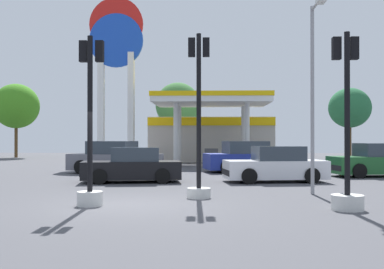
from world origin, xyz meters
TOP-DOWN VIEW (x-y plane):
  - ground_plane at (0.00, 0.00)m, footprint 90.00×90.00m
  - gas_station at (2.31, 24.19)m, footprint 9.48×11.37m
  - station_pole_sign at (-4.13, 19.04)m, footprint 3.65×0.56m
  - car_0 at (10.12, 9.85)m, footprint 4.60×2.51m
  - car_1 at (-2.68, 11.41)m, footprint 4.93×2.96m
  - car_2 at (4.23, 12.58)m, footprint 4.89×2.87m
  - car_3 at (4.91, 6.89)m, footprint 4.31×2.32m
  - car_5 at (-0.97, 6.53)m, footprint 4.19×2.28m
  - traffic_signal_0 at (1.88, 1.54)m, footprint 0.72×0.72m
  - traffic_signal_1 at (5.65, -0.73)m, footprint 0.81×0.81m
  - traffic_signal_2 at (-0.98, -0.21)m, footprint 0.68×0.70m
  - tree_0 at (-15.83, 30.70)m, footprint 4.24×4.24m
  - tree_1 at (-0.88, 32.85)m, footprint 4.30×4.30m
  - tree_2 at (15.03, 31.16)m, footprint 3.84×3.84m
  - corner_streetlamp at (5.50, 2.35)m, footprint 0.24×1.48m

SIDE VIEW (x-z plane):
  - ground_plane at x=0.00m, z-range 0.00..0.00m
  - car_5 at x=-0.97m, z-range -0.07..1.36m
  - car_3 at x=4.91m, z-range -0.07..1.40m
  - car_0 at x=10.12m, z-range -0.07..1.49m
  - car_2 at x=4.23m, z-range -0.08..1.56m
  - car_1 at x=-2.68m, z-range -0.08..1.57m
  - traffic_signal_1 at x=5.65m, z-range -0.93..3.54m
  - traffic_signal_2 at x=-0.98m, z-range -0.68..3.85m
  - traffic_signal_0 at x=1.88m, z-range -0.65..4.30m
  - gas_station at x=2.31m, z-range -0.28..4.45m
  - corner_streetlamp at x=5.50m, z-range 0.68..6.72m
  - tree_2 at x=15.03m, z-range 1.37..7.78m
  - tree_0 at x=-15.83m, z-range 1.35..8.21m
  - tree_1 at x=-0.88m, z-range 1.40..8.57m
  - station_pole_sign at x=-4.13m, z-range 1.43..12.77m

